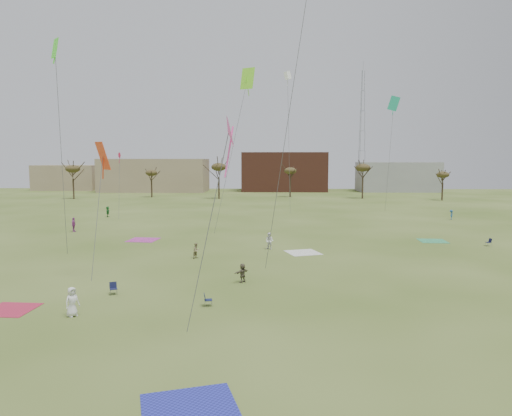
{
  "coord_description": "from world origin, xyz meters",
  "views": [
    {
      "loc": [
        1.42,
        -27.69,
        9.57
      ],
      "look_at": [
        0.0,
        12.0,
        5.5
      ],
      "focal_mm": 32.7,
      "sensor_mm": 36.0,
      "label": 1
    }
  ],
  "objects_px": {
    "flyer_near_left": "(72,302)",
    "camp_chair_right": "(488,244)",
    "camp_chair_center": "(208,302)",
    "radio_tower": "(362,130)",
    "camp_chair_left": "(113,291)"
  },
  "relations": [
    {
      "from": "flyer_near_left",
      "to": "camp_chair_center",
      "type": "height_order",
      "value": "flyer_near_left"
    },
    {
      "from": "flyer_near_left",
      "to": "camp_chair_left",
      "type": "xyz_separation_m",
      "value": [
        0.92,
        4.74,
        -0.66
      ]
    },
    {
      "from": "camp_chair_center",
      "to": "camp_chair_right",
      "type": "height_order",
      "value": "same"
    },
    {
      "from": "camp_chair_left",
      "to": "radio_tower",
      "type": "height_order",
      "value": "radio_tower"
    },
    {
      "from": "camp_chair_left",
      "to": "radio_tower",
      "type": "relative_size",
      "value": 0.02
    },
    {
      "from": "flyer_near_left",
      "to": "camp_chair_right",
      "type": "height_order",
      "value": "flyer_near_left"
    },
    {
      "from": "camp_chair_center",
      "to": "radio_tower",
      "type": "relative_size",
      "value": 0.02
    },
    {
      "from": "flyer_near_left",
      "to": "camp_chair_right",
      "type": "distance_m",
      "value": 44.26
    },
    {
      "from": "camp_chair_left",
      "to": "camp_chair_center",
      "type": "distance_m",
      "value": 7.54
    },
    {
      "from": "camp_chair_right",
      "to": "radio_tower",
      "type": "relative_size",
      "value": 0.02
    },
    {
      "from": "flyer_near_left",
      "to": "camp_chair_right",
      "type": "relative_size",
      "value": 2.12
    },
    {
      "from": "flyer_near_left",
      "to": "radio_tower",
      "type": "relative_size",
      "value": 0.04
    },
    {
      "from": "camp_chair_center",
      "to": "radio_tower",
      "type": "height_order",
      "value": "radio_tower"
    },
    {
      "from": "camp_chair_center",
      "to": "radio_tower",
      "type": "distance_m",
      "value": 128.65
    },
    {
      "from": "radio_tower",
      "to": "camp_chair_right",
      "type": "bearing_deg",
      "value": -92.49
    }
  ]
}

